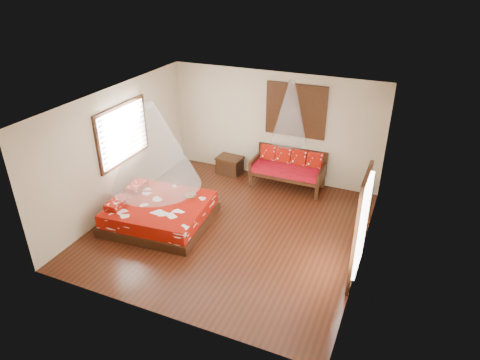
# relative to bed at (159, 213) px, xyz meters

# --- Properties ---
(room) EXTENTS (5.54, 5.54, 2.84)m
(room) POSITION_rel_bed_xyz_m (1.52, 0.40, 1.15)
(room) COLOR black
(room) RESTS_ON ground
(bed) EXTENTS (2.26, 2.07, 0.64)m
(bed) POSITION_rel_bed_xyz_m (0.00, 0.00, 0.00)
(bed) COLOR black
(bed) RESTS_ON floor
(daybed) EXTENTS (1.82, 0.81, 0.95)m
(daybed) POSITION_rel_bed_xyz_m (2.07, 2.78, 0.27)
(daybed) COLOR black
(daybed) RESTS_ON floor
(storage_chest) EXTENTS (0.71, 0.55, 0.46)m
(storage_chest) POSITION_rel_bed_xyz_m (0.40, 2.85, -0.02)
(storage_chest) COLOR black
(storage_chest) RESTS_ON floor
(shutter_panel) EXTENTS (1.52, 0.06, 1.32)m
(shutter_panel) POSITION_rel_bed_xyz_m (2.07, 3.12, 1.65)
(shutter_panel) COLOR black
(shutter_panel) RESTS_ON wall_back
(window_left) EXTENTS (0.10, 1.74, 1.34)m
(window_left) POSITION_rel_bed_xyz_m (-1.19, 0.60, 1.45)
(window_left) COLOR black
(window_left) RESTS_ON wall_left
(glazed_door) EXTENTS (0.08, 1.02, 2.16)m
(glazed_door) POSITION_rel_bed_xyz_m (4.23, -0.20, 0.82)
(glazed_door) COLOR black
(glazed_door) RESTS_ON floor
(wine_tray) EXTENTS (0.28, 0.28, 0.22)m
(wine_tray) POSITION_rel_bed_xyz_m (0.50, 0.54, 0.31)
(wine_tray) COLOR brown
(wine_tray) RESTS_ON bed
(mosquito_net_main) EXTENTS (1.86, 1.86, 1.80)m
(mosquito_net_main) POSITION_rel_bed_xyz_m (0.02, 0.00, 1.60)
(mosquito_net_main) COLOR white
(mosquito_net_main) RESTS_ON ceiling
(mosquito_net_daybed) EXTENTS (0.86, 0.86, 1.50)m
(mosquito_net_daybed) POSITION_rel_bed_xyz_m (2.07, 2.65, 1.75)
(mosquito_net_daybed) COLOR white
(mosquito_net_daybed) RESTS_ON ceiling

